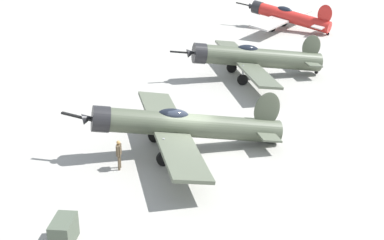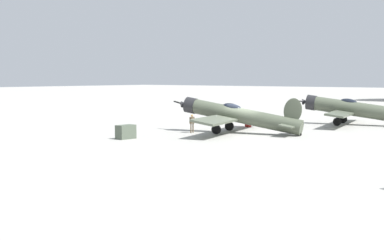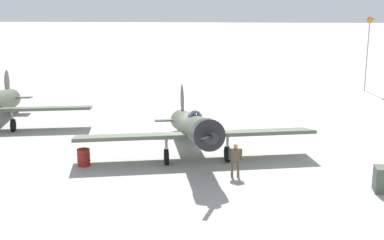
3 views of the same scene
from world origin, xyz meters
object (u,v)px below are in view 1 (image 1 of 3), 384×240
Objects in this scene: airplane_mid_apron at (253,58)px; airplane_far_line at (287,16)px; equipment_crate at (64,231)px; ground_crew_mechanic at (119,152)px; airplane_foreground at (182,125)px; fuel_drum at (151,110)px.

airplane_mid_apron is 17.43m from airplane_far_line.
airplane_far_line is at bearing -20.35° from equipment_crate.
airplane_far_line is 41.63m from equipment_crate.
ground_crew_mechanic reaches higher than equipment_crate.
airplane_mid_apron is at bearing -123.42° from airplane_foreground.
airplane_foreground is 3.90m from ground_crew_mechanic.
ground_crew_mechanic is (-2.20, 3.17, -0.57)m from airplane_foreground.
airplane_far_line is at bearing -109.48° from ground_crew_mechanic.
ground_crew_mechanic is (-32.40, 13.15, -0.49)m from airplane_far_line.
equipment_crate is (-22.32, 9.47, -1.04)m from airplane_mid_apron.
equipment_crate is 14.25m from fuel_drum.
airplane_far_line is 13.10× the size of fuel_drum.
airplane_far_line reaches higher than equipment_crate.
airplane_mid_apron is at bearing 104.56° from airplane_far_line.
airplane_foreground is 0.95× the size of airplane_mid_apron.
airplane_foreground is at bearing -142.60° from ground_crew_mechanic.
airplane_far_line is (16.70, -5.00, -0.13)m from airplane_mid_apron.
fuel_drum is (-24.96, 12.14, -1.02)m from airplane_far_line.
airplane_mid_apron reaches higher than ground_crew_mechanic.
airplane_far_line reaches higher than ground_crew_mechanic.
airplane_foreground is at bearing -157.60° from fuel_drum.
airplane_foreground reaches higher than ground_crew_mechanic.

